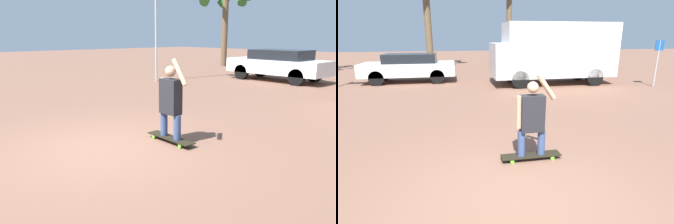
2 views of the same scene
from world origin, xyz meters
TOP-DOWN VIEW (x-y plane):
  - ground_plane at (0.00, 0.00)m, footprint 80.00×80.00m
  - skateboard at (0.52, 1.16)m, footprint 1.12×0.26m
  - person_skateboarder at (0.52, 1.16)m, footprint 0.72×0.22m
  - camper_van at (3.95, 8.85)m, footprint 5.75×2.02m
  - parked_car_white at (-2.92, 10.73)m, footprint 4.43×1.81m
  - street_sign at (8.21, 7.21)m, footprint 0.44×0.06m

SIDE VIEW (x-z plane):
  - ground_plane at x=0.00m, z-range 0.00..0.00m
  - skateboard at x=0.52m, z-range 0.03..0.13m
  - parked_car_white at x=-2.92m, z-range 0.06..1.46m
  - person_skateboarder at x=0.52m, z-range 0.09..1.62m
  - street_sign at x=8.21m, z-range 0.31..2.37m
  - camper_van at x=3.95m, z-range 0.13..2.96m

